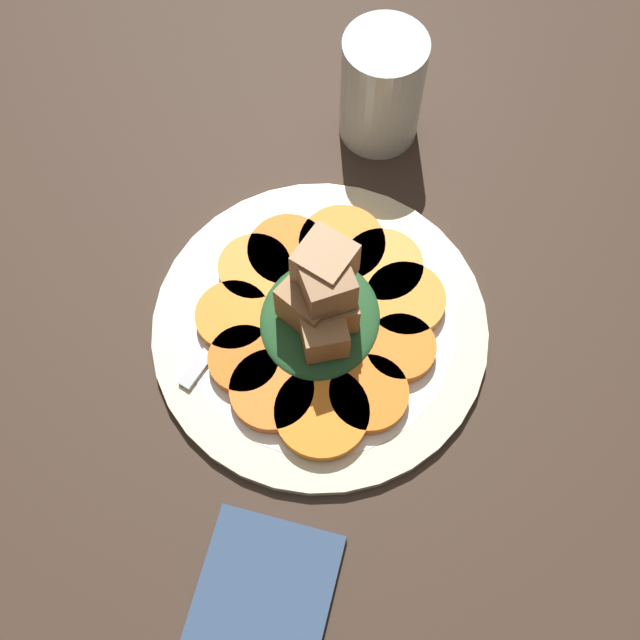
% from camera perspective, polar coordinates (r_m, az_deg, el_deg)
% --- Properties ---
extents(table_slab, '(1.20, 1.20, 0.02)m').
position_cam_1_polar(table_slab, '(0.70, 0.00, -1.03)').
color(table_slab, '#38281E').
rests_on(table_slab, ground).
extents(plate, '(0.29, 0.29, 0.01)m').
position_cam_1_polar(plate, '(0.69, 0.00, -0.54)').
color(plate, beige).
rests_on(plate, table_slab).
extents(carrot_slice_0, '(0.06, 0.06, 0.01)m').
position_cam_1_polar(carrot_slice_0, '(0.67, 5.75, -2.02)').
color(carrot_slice_0, orange).
rests_on(carrot_slice_0, plate).
extents(carrot_slice_1, '(0.07, 0.07, 0.01)m').
position_cam_1_polar(carrot_slice_1, '(0.69, 6.07, 1.40)').
color(carrot_slice_1, orange).
rests_on(carrot_slice_1, plate).
extents(carrot_slice_2, '(0.07, 0.07, 0.01)m').
position_cam_1_polar(carrot_slice_2, '(0.70, 4.47, 3.80)').
color(carrot_slice_2, orange).
rests_on(carrot_slice_2, plate).
extents(carrot_slice_3, '(0.08, 0.08, 0.01)m').
position_cam_1_polar(carrot_slice_3, '(0.71, 1.67, 5.33)').
color(carrot_slice_3, orange).
rests_on(carrot_slice_3, plate).
extents(carrot_slice_4, '(0.07, 0.07, 0.01)m').
position_cam_1_polar(carrot_slice_4, '(0.71, -2.31, 4.88)').
color(carrot_slice_4, orange).
rests_on(carrot_slice_4, plate).
extents(carrot_slice_5, '(0.06, 0.06, 0.01)m').
position_cam_1_polar(carrot_slice_5, '(0.70, -4.67, 3.67)').
color(carrot_slice_5, orange).
rests_on(carrot_slice_5, plate).
extents(carrot_slice_6, '(0.06, 0.06, 0.01)m').
position_cam_1_polar(carrot_slice_6, '(0.69, -6.21, 0.23)').
color(carrot_slice_6, orange).
rests_on(carrot_slice_6, plate).
extents(carrot_slice_7, '(0.06, 0.06, 0.01)m').
position_cam_1_polar(carrot_slice_7, '(0.67, -5.43, -2.87)').
color(carrot_slice_7, orange).
rests_on(carrot_slice_7, plate).
extents(carrot_slice_8, '(0.07, 0.07, 0.01)m').
position_cam_1_polar(carrot_slice_8, '(0.66, -3.44, -5.04)').
color(carrot_slice_8, orange).
rests_on(carrot_slice_8, plate).
extents(carrot_slice_9, '(0.08, 0.08, 0.01)m').
position_cam_1_polar(carrot_slice_9, '(0.65, 0.13, -6.64)').
color(carrot_slice_9, orange).
rests_on(carrot_slice_9, plate).
extents(carrot_slice_10, '(0.07, 0.07, 0.01)m').
position_cam_1_polar(carrot_slice_10, '(0.66, 3.48, -5.28)').
color(carrot_slice_10, orange).
rests_on(carrot_slice_10, plate).
extents(center_pile, '(0.11, 0.10, 0.10)m').
position_cam_1_polar(center_pile, '(0.65, 0.09, 0.80)').
color(center_pile, '#235128').
rests_on(center_pile, plate).
extents(fork, '(0.19, 0.08, 0.00)m').
position_cam_1_polar(fork, '(0.70, -4.81, 1.84)').
color(fork, '#B2B2B7').
rests_on(fork, plate).
extents(water_glass, '(0.08, 0.08, 0.11)m').
position_cam_1_polar(water_glass, '(0.76, 4.18, 16.14)').
color(water_glass, silver).
rests_on(water_glass, table_slab).
extents(napkin, '(0.17, 0.10, 0.01)m').
position_cam_1_polar(napkin, '(0.64, -4.75, -21.22)').
color(napkin, '#334766').
rests_on(napkin, table_slab).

